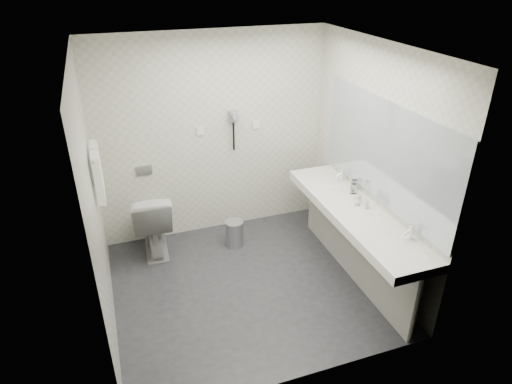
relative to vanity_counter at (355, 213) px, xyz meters
name	(u,v)px	position (x,y,z in m)	size (l,w,h in m)	color
floor	(248,285)	(-1.12, 0.20, -0.80)	(2.80, 2.80, 0.00)	#28282D
ceiling	(245,49)	(-1.12, 0.20, 1.70)	(2.80, 2.80, 0.00)	silver
wall_back	(213,138)	(-1.12, 1.50, 0.45)	(2.80, 2.80, 0.00)	beige
wall_front	(303,259)	(-1.12, -1.10, 0.45)	(2.80, 2.80, 0.00)	beige
wall_left	(94,206)	(-2.52, 0.20, 0.45)	(2.60, 2.60, 0.00)	beige
wall_right	(372,163)	(0.27, 0.20, 0.45)	(2.60, 2.60, 0.00)	beige
vanity_counter	(355,213)	(0.00, 0.00, 0.00)	(0.55, 2.20, 0.10)	silver
vanity_panel	(353,247)	(0.02, 0.00, -0.42)	(0.03, 2.15, 0.75)	gray
vanity_post_near	(415,308)	(0.05, -1.04, -0.42)	(0.06, 0.06, 0.75)	silver
vanity_post_far	(314,203)	(0.05, 1.04, -0.42)	(0.06, 0.06, 0.75)	silver
mirror	(384,153)	(0.26, 0.00, 0.65)	(0.02, 2.20, 1.05)	#B2BCC6
basin_near	(391,244)	(0.00, -0.65, 0.04)	(0.40, 0.31, 0.05)	silver
basin_far	(326,184)	(0.00, 0.65, 0.04)	(0.40, 0.31, 0.05)	silver
faucet_near	(411,232)	(0.19, -0.65, 0.12)	(0.04, 0.04, 0.15)	silver
faucet_far	(342,175)	(0.19, 0.65, 0.12)	(0.04, 0.04, 0.15)	silver
soap_bottle_a	(358,197)	(0.11, 0.14, 0.11)	(0.05, 0.05, 0.12)	white
soap_bottle_b	(358,201)	(0.07, 0.08, 0.09)	(0.07, 0.07, 0.09)	white
soap_bottle_c	(367,203)	(0.12, -0.02, 0.11)	(0.05, 0.05, 0.12)	white
glass_left	(353,189)	(0.16, 0.33, 0.11)	(0.06, 0.06, 0.12)	silver
glass_right	(354,185)	(0.21, 0.41, 0.11)	(0.06, 0.06, 0.12)	silver
toilet	(152,220)	(-1.97, 1.23, -0.40)	(0.45, 0.80, 0.81)	silver
flush_plate	(144,170)	(-1.98, 1.49, 0.15)	(0.18, 0.02, 0.12)	#B2B5BA
pedal_bin	(235,234)	(-1.03, 1.00, -0.64)	(0.22, 0.22, 0.31)	#B2B5BA
bin_lid	(234,222)	(-1.03, 1.00, -0.48)	(0.22, 0.22, 0.01)	#B2B5BA
towel_rail	(93,151)	(-2.47, 0.75, 0.75)	(0.02, 0.02, 0.62)	silver
towel_near	(98,178)	(-2.46, 0.61, 0.53)	(0.07, 0.24, 0.48)	white
towel_far	(97,166)	(-2.46, 0.89, 0.53)	(0.07, 0.24, 0.48)	white
dryer_cradle	(233,116)	(-0.88, 1.47, 0.70)	(0.10, 0.04, 0.14)	gray
dryer_barrel	(235,115)	(-0.88, 1.40, 0.73)	(0.08, 0.08, 0.14)	gray
dryer_cord	(234,136)	(-0.88, 1.46, 0.45)	(0.02, 0.02, 0.35)	black
switch_plate_a	(200,131)	(-1.27, 1.49, 0.55)	(0.09, 0.02, 0.09)	silver
switch_plate_b	(256,125)	(-0.57, 1.49, 0.55)	(0.09, 0.02, 0.09)	silver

